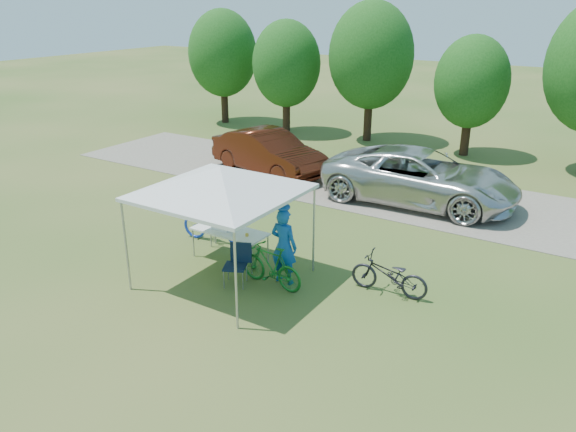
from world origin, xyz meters
name	(u,v)px	position (x,y,z in m)	size (l,w,h in m)	color
ground	(225,279)	(0.00, 0.00, 0.00)	(100.00, 100.00, 0.00)	#2D5119
gravel_strip	(369,187)	(0.00, 8.00, 0.01)	(24.00, 5.00, 0.02)	gray
canopy	(220,170)	(0.00, 0.00, 2.65)	(4.53, 4.53, 3.00)	#A5A5AA
treeline	(429,65)	(-0.29, 14.05, 3.53)	(24.89, 4.28, 6.30)	#382314
folding_table	(230,232)	(-0.55, 0.92, 0.74)	(1.91, 0.80, 0.79)	white
folding_chair	(238,260)	(0.36, 0.05, 0.57)	(0.65, 0.68, 0.96)	black
cooler	(223,222)	(-0.75, 0.92, 0.97)	(0.51, 0.34, 0.37)	white
ice_cream_cup	(247,235)	(0.02, 0.87, 0.82)	(0.08, 0.08, 0.06)	gold
cyclist	(284,246)	(1.22, 0.64, 0.90)	(0.65, 0.43, 1.79)	#124D98
bike_blue	(216,224)	(-1.54, 1.59, 0.52)	(0.69, 1.99, 1.05)	#1637C6
bike_green	(271,266)	(1.08, 0.33, 0.50)	(0.47, 1.67, 1.00)	#16631F
bike_dark	(389,275)	(3.46, 1.40, 0.46)	(0.60, 1.73, 0.91)	black
minivan	(420,177)	(1.96, 7.44, 0.86)	(2.80, 6.07, 1.69)	silver
sedan	(269,152)	(-3.88, 7.56, 0.81)	(1.67, 4.80, 1.58)	#41170A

